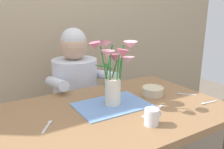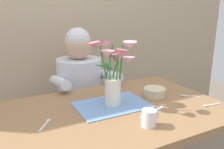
{
  "view_description": "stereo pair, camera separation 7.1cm",
  "coord_description": "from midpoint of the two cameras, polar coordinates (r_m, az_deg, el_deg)",
  "views": [
    {
      "loc": [
        -0.61,
        -0.98,
        1.26
      ],
      "look_at": [
        0.0,
        0.05,
        0.92
      ],
      "focal_mm": 36.71,
      "sensor_mm": 36.0,
      "label": 1
    },
    {
      "loc": [
        -0.55,
        -1.01,
        1.26
      ],
      "look_at": [
        0.0,
        0.05,
        0.92
      ],
      "focal_mm": 36.71,
      "sensor_mm": 36.0,
      "label": 2
    }
  ],
  "objects": [
    {
      "name": "flower_vase",
      "position": [
        1.24,
        -1.24,
        0.86
      ],
      "size": [
        0.27,
        0.24,
        0.37
      ],
      "color": "silver",
      "rests_on": "dining_table"
    },
    {
      "name": "ceramic_bowl",
      "position": [
        1.45,
        8.71,
        -4.05
      ],
      "size": [
        0.14,
        0.14,
        0.06
      ],
      "color": "beige",
      "rests_on": "dining_table"
    },
    {
      "name": "spoon_2",
      "position": [
        1.42,
        21.25,
        -6.61
      ],
      "size": [
        0.12,
        0.03,
        0.01
      ],
      "color": "silver",
      "rests_on": "dining_table"
    },
    {
      "name": "seated_person",
      "position": [
        1.85,
        -9.97,
        -6.54
      ],
      "size": [
        0.45,
        0.47,
        1.14
      ],
      "rotation": [
        0.0,
        0.0,
        0.05
      ],
      "color": "#4C4C56",
      "rests_on": "ground_plane"
    },
    {
      "name": "striped_placemat",
      "position": [
        1.3,
        -1.69,
        -7.61
      ],
      "size": [
        0.4,
        0.28,
        0.0
      ],
      "primitive_type": "cube",
      "color": "#6B93D1",
      "rests_on": "dining_table"
    },
    {
      "name": "spoon_0",
      "position": [
        1.52,
        16.09,
        -4.71
      ],
      "size": [
        0.1,
        0.09,
        0.01
      ],
      "color": "silver",
      "rests_on": "dining_table"
    },
    {
      "name": "dining_table",
      "position": [
        1.3,
        -0.51,
        -12.34
      ],
      "size": [
        1.2,
        0.8,
        0.74
      ],
      "color": "olive",
      "rests_on": "ground_plane"
    },
    {
      "name": "wood_panel_backdrop",
      "position": [
        2.12,
        -15.58,
        15.02
      ],
      "size": [
        4.0,
        0.1,
        2.5
      ],
      "primitive_type": "cube",
      "color": "tan",
      "rests_on": "ground_plane"
    },
    {
      "name": "dinner_knife",
      "position": [
        1.24,
        8.57,
        -8.99
      ],
      "size": [
        0.19,
        0.07,
        0.0
      ],
      "primitive_type": "cube",
      "rotation": [
        0.0,
        0.0,
        0.31
      ],
      "color": "silver",
      "rests_on": "dining_table"
    },
    {
      "name": "spoon_1",
      "position": [
        1.14,
        -17.38,
        -11.88
      ],
      "size": [
        0.08,
        0.11,
        0.01
      ],
      "color": "silver",
      "rests_on": "dining_table"
    },
    {
      "name": "ceramic_mug",
      "position": [
        1.09,
        8.02,
        -10.42
      ],
      "size": [
        0.09,
        0.07,
        0.08
      ],
      "color": "silver",
      "rests_on": "dining_table"
    }
  ]
}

